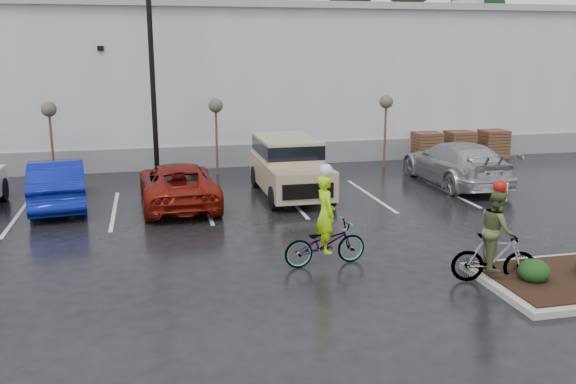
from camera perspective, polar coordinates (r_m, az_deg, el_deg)
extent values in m
plane|color=black|center=(14.04, 5.76, -8.80)|extent=(120.00, 120.00, 0.00)
cube|color=#B6B9BB|center=(34.58, -5.99, 10.49)|extent=(60.00, 15.00, 7.00)
cube|color=slate|center=(27.48, -3.87, 3.44)|extent=(60.00, 0.12, 1.00)
cube|color=#999B9E|center=(34.57, -6.14, 16.38)|extent=(60.50, 15.50, 0.30)
cube|color=#1C3A18|center=(57.47, -8.89, 11.12)|extent=(80.00, 25.00, 6.00)
cylinder|color=black|center=(24.28, -12.61, 11.32)|extent=(0.20, 0.20, 9.00)
cylinder|color=#472C1C|center=(25.84, -21.20, 3.93)|extent=(0.10, 0.10, 2.80)
sphere|color=#48433A|center=(25.66, -21.48, 7.23)|extent=(0.60, 0.60, 0.60)
cylinder|color=#472C1C|center=(25.72, -6.69, 4.71)|extent=(0.10, 0.10, 2.80)
sphere|color=#48433A|center=(25.53, -6.79, 8.04)|extent=(0.60, 0.60, 0.60)
cylinder|color=#472C1C|center=(27.55, 9.06, 5.23)|extent=(0.10, 0.10, 2.80)
sphere|color=#48433A|center=(27.38, 9.18, 8.33)|extent=(0.60, 0.60, 0.60)
cube|color=#472C1C|center=(29.57, 12.80, 4.20)|extent=(1.20, 1.20, 1.35)
cube|color=#472C1C|center=(30.34, 15.70, 4.27)|extent=(1.20, 1.20, 1.35)
cube|color=#472C1C|center=(31.24, 18.61, 4.32)|extent=(1.20, 1.20, 1.35)
ellipsoid|color=black|center=(14.81, 22.03, -6.85)|extent=(0.70, 0.70, 0.52)
cylinder|color=gray|center=(15.44, 19.13, -3.09)|extent=(0.05, 0.05, 2.20)
cube|color=white|center=(15.23, 19.38, -0.03)|extent=(0.30, 0.02, 0.45)
cube|color=red|center=(15.22, 19.40, -0.03)|extent=(0.26, 0.02, 0.10)
imported|color=navy|center=(21.90, -20.74, 0.80)|extent=(2.27, 5.11, 1.63)
imported|color=maroon|center=(21.00, -10.26, 0.73)|extent=(2.61, 5.37, 1.47)
imported|color=#A8ABAF|center=(24.65, 15.39, 2.62)|extent=(2.44, 5.85, 1.69)
imported|color=#3F3F44|center=(15.14, 3.49, -4.82)|extent=(2.17, 0.93, 1.11)
imported|color=#9DDD0C|center=(14.92, 3.53, -2.04)|extent=(0.53, 0.75, 1.94)
sphere|color=silver|center=(14.67, 3.59, 2.03)|extent=(0.32, 0.32, 0.32)
imported|color=#3F3F44|center=(14.81, 18.72, -5.87)|extent=(1.94, 1.03, 1.16)
imported|color=#4A522C|center=(14.61, 18.93, -3.33)|extent=(0.71, 0.99, 1.83)
sphere|color=#990C0C|center=(14.36, 19.23, 0.49)|extent=(0.30, 0.30, 0.30)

